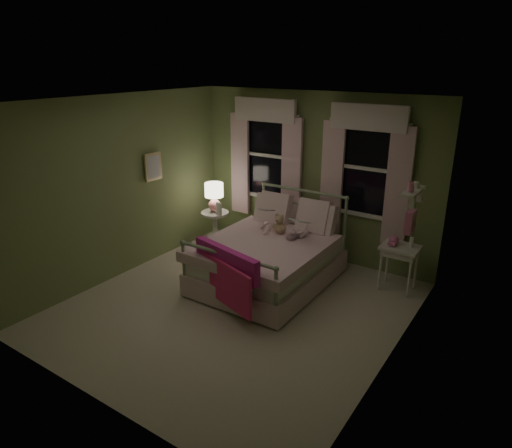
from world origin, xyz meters
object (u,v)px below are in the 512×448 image
Objects in this scene: table_lamp at (214,194)px; bed at (270,258)px; teddy_bear at (280,225)px; nightstand_right at (400,253)px; nightstand_left at (215,225)px; child_left at (269,210)px; child_right at (303,219)px.

bed is at bearing -21.15° from table_lamp.
nightstand_right is (1.58, 0.55, -0.24)m from teddy_bear.
teddy_bear is 0.47× the size of nightstand_left.
child_left is at bearing -168.21° from nightstand_right.
child_right reaches higher than table_lamp.
nightstand_left is at bearing 5.06° from child_right.
child_left reaches higher than child_right.
table_lamp is 0.74× the size of nightstand_right.
nightstand_left is 3.02m from nightstand_right.
bed reaches higher than nightstand_right.
child_left is at bearing -6.46° from nightstand_left.
child_right is (0.28, 0.42, 0.52)m from bed.
table_lamp is at bearing -175.06° from nightstand_right.
nightstand_right is at bearing 27.09° from bed.
child_right reaches higher than teddy_bear.
nightstand_left is (-1.70, 0.13, -0.48)m from child_right.
table_lamp is (-1.70, 0.13, 0.05)m from child_right.
child_left is 1.15m from table_lamp.
bed is 0.75m from child_left.
child_right is 1.03× the size of nightstand_left.
table_lamp reaches higher than teddy_bear.
nightstand_right is (1.58, 0.81, 0.17)m from bed.
child_right is (0.56, 0.00, -0.03)m from child_left.
child_left is at bearing 123.60° from bed.
teddy_bear is at bearing -11.43° from table_lamp.
child_left is 1.09× the size of child_right.
table_lamp is (-1.42, 0.55, 0.57)m from bed.
child_left is 0.56m from child_right.
bed is 6.67× the size of teddy_bear.
nightstand_right is (1.86, 0.39, -0.38)m from child_left.
child_right is 1.41m from nightstand_right.
table_lamp is (0.00, 0.00, 0.54)m from nightstand_left.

